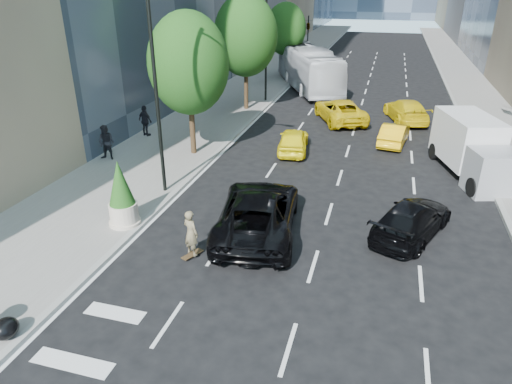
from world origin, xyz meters
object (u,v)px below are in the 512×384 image
(black_sedan_lincoln, at_px, (258,212))
(city_bus, at_px, (308,68))
(skateboarder, at_px, (191,236))
(planter_shrub, at_px, (121,195))
(black_sedan_mercedes, at_px, (412,220))
(box_truck, at_px, (473,148))

(black_sedan_lincoln, distance_m, city_bus, 26.43)
(skateboarder, height_order, planter_shrub, planter_shrub)
(black_sedan_mercedes, distance_m, city_bus, 26.34)
(black_sedan_lincoln, bearing_deg, skateboarder, 45.02)
(black_sedan_mercedes, height_order, box_truck, box_truck)
(city_bus, distance_m, planter_shrub, 27.46)
(skateboarder, bearing_deg, planter_shrub, 4.01)
(box_truck, relative_size, planter_shrub, 2.35)
(black_sedan_lincoln, bearing_deg, black_sedan_mercedes, -175.37)
(box_truck, bearing_deg, skateboarder, -150.39)
(black_sedan_mercedes, xyz_separation_m, box_truck, (2.92, 7.09, 0.75))
(city_bus, bearing_deg, skateboarder, -112.18)
(city_bus, bearing_deg, black_sedan_lincoln, -108.23)
(skateboarder, distance_m, black_sedan_lincoln, 2.93)
(black_sedan_lincoln, height_order, box_truck, box_truck)
(black_sedan_lincoln, distance_m, planter_shrub, 5.28)
(city_bus, xyz_separation_m, box_truck, (11.28, -17.86, -0.35))
(box_truck, xyz_separation_m, planter_shrub, (-13.72, -9.49, -0.02))
(planter_shrub, bearing_deg, black_sedan_mercedes, 12.51)
(city_bus, relative_size, box_truck, 2.05)
(black_sedan_lincoln, bearing_deg, planter_shrub, 3.29)
(black_sedan_mercedes, bearing_deg, city_bus, -48.93)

